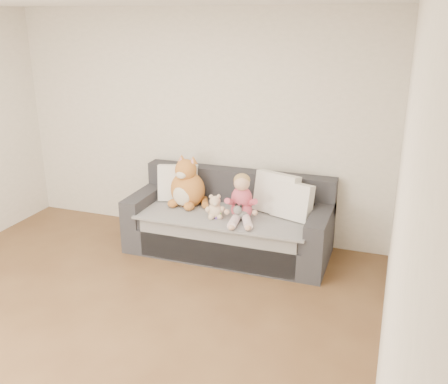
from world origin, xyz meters
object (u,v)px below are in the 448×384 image
Objects in this scene: sippy_cup at (217,214)px; sofa at (230,224)px; plush_cat at (187,187)px; toddler at (241,201)px; teddy_bear at (215,208)px.

sofa is at bearing 79.48° from sippy_cup.
plush_cat is at bearing 179.88° from sofa.
plush_cat reaches higher than toddler.
plush_cat is at bearing 149.53° from sippy_cup.
sippy_cup is at bearing -100.52° from sofa.
teddy_bear is at bearing -107.11° from sofa.
toddler reaches higher than sofa.
teddy_bear is (-0.27, -0.06, -0.10)m from toddler.
teddy_bear is at bearing 151.52° from sippy_cup.
sofa is 0.35m from sippy_cup.
sippy_cup is (0.46, -0.27, -0.17)m from plush_cat.
sippy_cup is (-0.05, -0.27, 0.22)m from sofa.
toddler is at bearing -8.41° from plush_cat.
toddler is 4.82× the size of sippy_cup.
sippy_cup is (0.03, -0.02, -0.05)m from teddy_bear.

